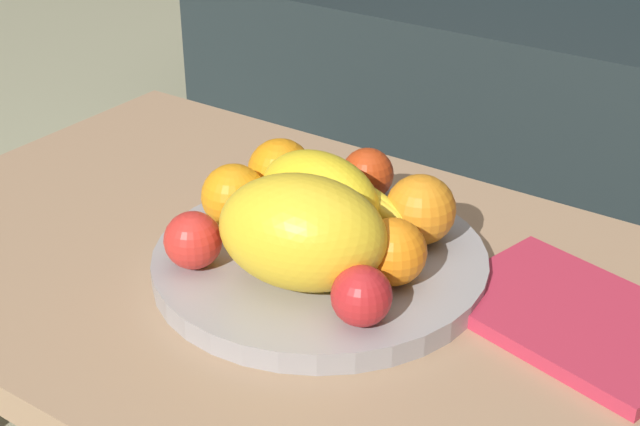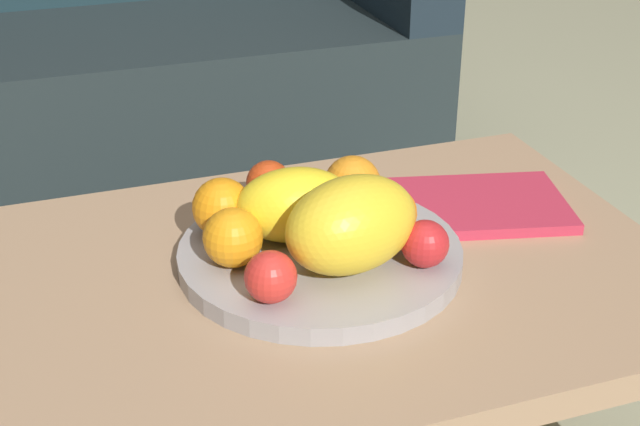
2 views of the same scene
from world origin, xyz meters
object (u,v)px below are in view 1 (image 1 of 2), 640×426
Objects in this scene: orange_left at (234,196)px; apple_right at (367,174)px; fruit_bowl at (320,262)px; melon_large_front at (320,196)px; orange_right at (393,252)px; magazine at (575,317)px; apple_front at (193,240)px; coffee_table at (283,297)px; orange_back at (280,171)px; banana_bunch at (353,209)px; orange_front at (420,210)px; melon_smaller_beside at (302,232)px; couch at (575,37)px; apple_left at (362,296)px.

orange_left reaches higher than apple_right.
fruit_bowl is 2.38× the size of melon_large_front.
orange_right is 0.20m from magazine.
apple_front is (-0.07, -0.13, -0.02)m from melon_large_front.
coffee_table is 12.77× the size of orange_back.
orange_front is at bearing 20.73° from banana_bunch.
apple_front is at bearing -122.70° from banana_bunch.
melon_smaller_beside is 0.15m from orange_left.
orange_back is at bearing 133.82° from melon_smaller_beside.
apple_front is (-0.19, -0.10, -0.00)m from orange_right.
melon_large_front is 0.10m from orange_back.
melon_smaller_beside is at bearing -111.54° from orange_front.
couch is 22.27× the size of orange_left.
magazine is (0.18, 0.07, -0.05)m from orange_right.
orange_left is at bearing -94.21° from orange_back.
orange_left is 0.08m from orange_back.
melon_large_front is (0.16, -1.26, 0.17)m from couch.
apple_right is at bearing 101.02° from fruit_bowl.
orange_left is 0.40m from magazine.
magazine is (0.16, 0.15, -0.05)m from apple_left.
orange_front is at bearing 24.95° from orange_left.
apple_left is at bearing -59.11° from apple_right.
melon_large_front is 2.42× the size of apple_right.
couch is 1.40m from apple_front.
fruit_bowl is at bearing -34.26° from orange_back.
banana_bunch is at bearing -159.27° from orange_front.
orange_left is at bearing 160.25° from apple_left.
couch is 1.31m from orange_left.
orange_front is (0.12, 0.10, 0.11)m from coffee_table.
orange_back reaches higher than orange_left.
orange_left is at bearing -152.69° from banana_bunch.
melon_smaller_beside is at bearing -65.33° from melon_large_front.
coffee_table is 0.13m from banana_bunch.
orange_right is at bearing -0.03° from orange_left.
melon_large_front is at bearing 61.04° from apple_front.
apple_front reaches higher than coffee_table.
melon_smaller_beside is 0.10m from apple_left.
banana_bunch is (-0.07, -0.03, -0.01)m from orange_front.
coffee_table is at bearing -124.39° from banana_bunch.
fruit_bowl is (0.04, 0.01, 0.06)m from coffee_table.
orange_front is 1.00× the size of orange_back.
fruit_bowl is 6.14× the size of apple_left.
apple_right is at bearing 38.33° from orange_back.
melon_smaller_beside is at bearing -143.97° from orange_right.
apple_right is (-0.12, 0.15, -0.00)m from orange_right.
fruit_bowl is at bearing -54.61° from melon_large_front.
apple_left is at bearing -123.12° from magazine.
banana_bunch is (0.05, 0.07, 0.10)m from coffee_table.
apple_left is at bearing -78.14° from couch.
orange_back is (-0.21, 0.08, 0.00)m from orange_right.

